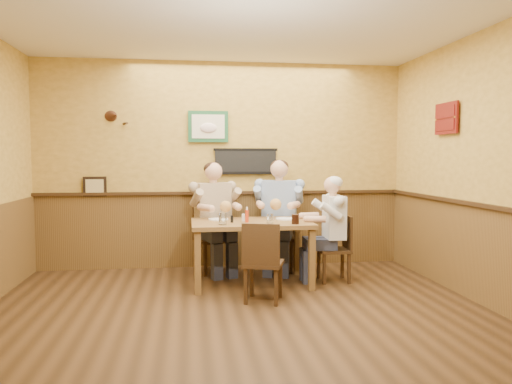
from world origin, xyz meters
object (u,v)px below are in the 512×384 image
chair_near_side (264,262)px  salt_shaker (243,218)px  dining_table (251,229)px  chair_back_left (213,238)px  water_glass_left (223,219)px  water_glass_mid (270,219)px  diner_tan_shirt (213,223)px  diner_blue_polo (279,221)px  chair_back_right (279,236)px  pepper_shaker (232,219)px  cola_tumbler (295,219)px  diner_white_elder (334,234)px  chair_right_end (334,248)px  hot_sauce_bottle (247,215)px

chair_near_side → salt_shaker: chair_near_side is taller
dining_table → salt_shaker: (-0.09, 0.01, 0.14)m
chair_back_left → water_glass_left: (0.07, -0.90, 0.36)m
water_glass_left → water_glass_mid: (0.54, -0.01, -0.01)m
diner_tan_shirt → diner_blue_polo: (0.88, -0.00, 0.01)m
chair_back_left → salt_shaker: 0.80m
water_glass_mid → salt_shaker: bearing=135.2°
diner_tan_shirt → water_glass_mid: size_ratio=11.45×
dining_table → diner_tan_shirt: diner_tan_shirt is taller
chair_back_right → diner_blue_polo: size_ratio=0.70×
dining_table → water_glass_left: bearing=-144.8°
water_glass_left → pepper_shaker: water_glass_left is taller
dining_table → salt_shaker: bearing=171.6°
dining_table → cola_tumbler: bearing=-33.7°
chair_near_side → diner_white_elder: 1.22m
chair_back_right → dining_table: bearing=-108.8°
chair_back_right → chair_right_end: size_ratio=1.15×
chair_back_left → diner_white_elder: bearing=-42.9°
water_glass_left → cola_tumbler: size_ratio=1.22×
cola_tumbler → chair_near_side: bearing=-135.5°
chair_near_side → pepper_shaker: (-0.27, 0.65, 0.37)m
chair_near_side → diner_white_elder: (0.97, 0.73, 0.15)m
water_glass_mid → hot_sauce_bottle: size_ratio=0.70×
cola_tumbler → water_glass_left: bearing=175.9°
diner_blue_polo → chair_back_right: bearing=0.0°
dining_table → hot_sauce_bottle: bearing=-124.6°
diner_blue_polo → hot_sauce_bottle: size_ratio=8.15×
diner_blue_polo → water_glass_mid: 0.96m
chair_back_right → salt_shaker: (-0.55, -0.64, 0.33)m
chair_right_end → water_glass_left: (-1.36, -0.25, 0.42)m
diner_blue_polo → diner_white_elder: size_ratio=1.15×
chair_back_right → diner_tan_shirt: bearing=-163.8°
dining_table → chair_back_left: 0.80m
diner_tan_shirt → pepper_shaker: size_ratio=15.81×
chair_near_side → cola_tumbler: 0.71m
water_glass_left → cola_tumbler: (0.82, -0.06, -0.01)m
water_glass_left → hot_sauce_bottle: bearing=28.7°
chair_near_side → water_glass_mid: 0.63m
chair_near_side → diner_blue_polo: diner_blue_polo is taller
water_glass_left → pepper_shaker: bearing=55.4°
hot_sauce_bottle → pepper_shaker: bearing=176.0°
chair_right_end → salt_shaker: size_ratio=9.19×
chair_back_left → chair_back_right: bearing=-18.3°
cola_tumbler → pepper_shaker: size_ratio=1.35×
chair_near_side → dining_table: bearing=-68.7°
diner_tan_shirt → diner_blue_polo: 0.88m
chair_back_left → chair_near_side: bearing=-89.9°
diner_tan_shirt → diner_blue_polo: diner_blue_polo is taller
dining_table → diner_blue_polo: 0.80m
salt_shaker → chair_near_side: bearing=-80.2°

